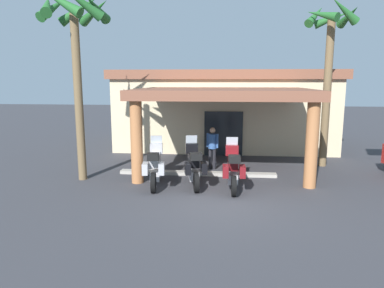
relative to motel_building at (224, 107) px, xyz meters
name	(u,v)px	position (x,y,z in m)	size (l,w,h in m)	color
ground_plane	(220,201)	(0.00, -9.44, -2.07)	(80.00, 80.00, 0.00)	#38383D
motel_building	(224,107)	(0.00, 0.00, 0.00)	(11.31, 11.82, 4.03)	beige
motorcycle_silver	(155,166)	(-2.24, -8.13, -1.38)	(0.78, 2.21, 1.61)	black
motorcycle_black	(194,166)	(-0.93, -7.97, -1.38)	(0.90, 2.19, 1.61)	black
motorcycle_maroon	(233,168)	(0.37, -8.22, -1.38)	(0.72, 2.21, 1.61)	black
pedestrian	(212,145)	(-0.41, -5.56, -1.10)	(0.49, 0.32, 1.69)	black
palm_tree_roadside	(75,30)	(-5.02, -7.58, 3.13)	(2.48, 2.54, 6.62)	brown
palm_tree_near_portico	(330,47)	(4.18, -4.58, 2.76)	(2.07, 2.15, 6.67)	brown
curb_strip	(197,173)	(-0.93, -6.57, -2.01)	(5.92, 0.36, 0.12)	#ADA89E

